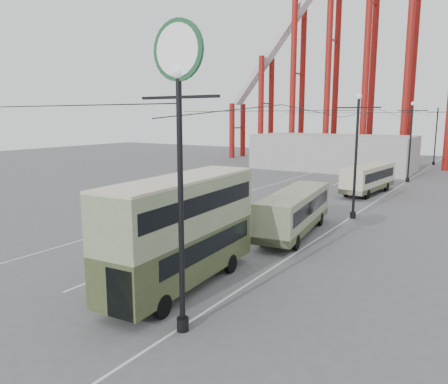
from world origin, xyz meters
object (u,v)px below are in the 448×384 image
Objects in this scene: pedestrian at (265,217)px; single_decker_cream at (368,178)px; lamp_post_near at (179,111)px; double_decker_bus at (182,227)px; single_decker_green at (295,210)px.

single_decker_cream is at bearing -100.62° from pedestrian.
lamp_post_near is 6.54m from double_decker_bus.
single_decker_cream is 5.06× the size of pedestrian.
lamp_post_near is 1.13× the size of double_decker_bus.
double_decker_bus is 11.19m from single_decker_green.
lamp_post_near reaches higher than pedestrian.
single_decker_green is 1.10× the size of single_decker_cream.
pedestrian is at bearing 105.70° from lamp_post_near.
lamp_post_near is at bearing -56.21° from double_decker_bus.
pedestrian is at bearing 93.58° from double_decker_bus.
single_decker_green is at bearing -84.67° from single_decker_cream.
pedestrian is (-2.08, -0.14, -0.68)m from single_decker_green.
single_decker_cream is at bearing 93.35° from lamp_post_near.
single_decker_green is at bearing 179.70° from pedestrian.
pedestrian is at bearing -91.19° from single_decker_cream.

